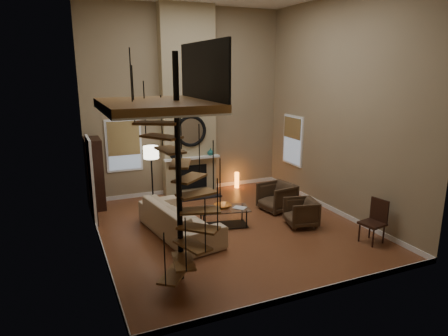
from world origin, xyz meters
name	(u,v)px	position (x,y,z in m)	size (l,w,h in m)	color
ground	(231,228)	(0.00, 0.00, -0.01)	(6.00, 6.50, 0.01)	brown
back_wall	(186,102)	(0.00, 3.25, 2.75)	(6.00, 0.02, 5.50)	#8C7A5A
front_wall	(319,136)	(0.00, -3.25, 2.75)	(6.00, 0.02, 5.50)	#8C7A5A
left_wall	(92,121)	(-3.00, 0.00, 2.75)	(0.02, 6.50, 5.50)	#8C7A5A
right_wall	(339,109)	(3.00, 0.00, 2.75)	(0.02, 6.50, 5.50)	#8C7A5A
baseboard_back	(188,189)	(0.00, 3.24, 0.06)	(6.00, 0.02, 0.12)	white
baseboard_front	(309,293)	(0.00, -3.24, 0.06)	(6.00, 0.02, 0.12)	white
baseboard_left	(102,247)	(-2.99, 0.00, 0.06)	(0.02, 6.50, 0.12)	white
baseboard_right	(331,209)	(2.99, 0.00, 0.06)	(0.02, 6.50, 0.12)	white
chimney_breast	(188,103)	(0.00, 3.06, 2.75)	(1.60, 0.38, 5.50)	tan
hearth	(195,196)	(0.00, 2.57, 0.02)	(1.50, 0.60, 0.04)	black
firebox	(192,177)	(0.00, 2.86, 0.55)	(0.95, 0.02, 0.72)	black
mantel	(192,158)	(0.00, 2.78, 1.15)	(1.70, 0.18, 0.06)	white
mirror_frame	(191,131)	(0.00, 2.84, 1.95)	(0.94, 0.94, 0.10)	black
mirror_disc	(191,131)	(0.00, 2.85, 1.95)	(0.80, 0.80, 0.01)	white
vase_left	(174,154)	(-0.55, 2.82, 1.30)	(0.24, 0.24, 0.25)	black
vase_right	(211,152)	(0.60, 2.82, 1.28)	(0.20, 0.20, 0.21)	#18544F
window_back	(124,145)	(-1.90, 3.22, 1.62)	(1.02, 0.06, 1.52)	white
window_right	(293,140)	(2.97, 2.00, 1.63)	(0.06, 1.02, 1.52)	white
entry_door	(92,181)	(-2.95, 1.80, 1.05)	(0.10, 1.05, 2.16)	white
loft	(162,101)	(-2.04, -1.80, 3.24)	(1.70, 2.20, 1.09)	brown
spiral_stair	(180,185)	(-1.78, -1.79, 1.78)	(1.47, 1.47, 4.06)	black
hutch	(95,174)	(-2.79, 2.82, 0.95)	(0.41, 0.88, 1.96)	black
sofa	(179,218)	(-1.26, 0.11, 0.40)	(2.57, 1.00, 0.75)	tan
armchair_near	(279,197)	(1.75, 0.67, 0.35)	(0.82, 0.85, 0.77)	#402E1D
armchair_far	(304,212)	(1.68, -0.59, 0.35)	(0.70, 0.72, 0.66)	#402E1D
coffee_table	(224,215)	(-0.11, 0.17, 0.28)	(1.34, 0.86, 0.46)	silver
bowl	(223,206)	(-0.11, 0.22, 0.50)	(0.41, 0.41, 0.10)	orange
book	(239,208)	(0.24, 0.02, 0.46)	(0.22, 0.30, 0.03)	gray
floor_lamp	(151,157)	(-1.35, 2.21, 1.41)	(0.41, 0.41, 1.72)	black
accent_lamp	(237,180)	(1.55, 2.96, 0.25)	(0.14, 0.14, 0.51)	orange
side_chair	(375,219)	(2.60, -1.96, 0.53)	(0.53, 0.53, 0.98)	black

